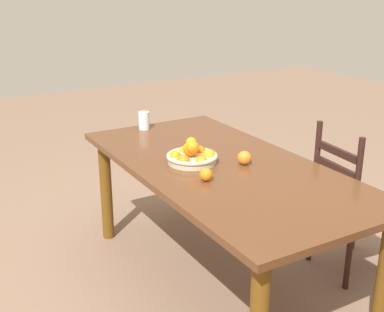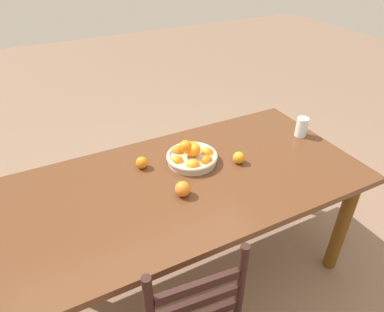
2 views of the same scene
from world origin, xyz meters
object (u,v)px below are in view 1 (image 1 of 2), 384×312
(chair_near_window, at_px, (350,205))
(orange_loose_1, at_px, (206,175))
(dining_table, at_px, (221,180))
(drinking_glass, at_px, (144,121))
(orange_loose_2, at_px, (191,143))
(orange_loose_0, at_px, (244,158))
(fruit_bowl, at_px, (192,156))

(chair_near_window, relative_size, orange_loose_1, 14.06)
(dining_table, distance_m, drinking_glass, 0.89)
(dining_table, relative_size, orange_loose_2, 28.13)
(chair_near_window, distance_m, orange_loose_0, 0.79)
(fruit_bowl, height_order, orange_loose_1, fruit_bowl)
(chair_near_window, height_order, orange_loose_0, chair_near_window)
(orange_loose_2, bearing_deg, fruit_bowl, -28.91)
(fruit_bowl, xyz_separation_m, orange_loose_1, (0.28, -0.08, -0.01))
(orange_loose_1, xyz_separation_m, drinking_glass, (-1.04, 0.13, 0.03))
(dining_table, bearing_deg, orange_loose_2, -179.05)
(fruit_bowl, height_order, orange_loose_0, fruit_bowl)
(orange_loose_0, relative_size, orange_loose_2, 1.14)
(fruit_bowl, distance_m, orange_loose_1, 0.29)
(fruit_bowl, distance_m, orange_loose_0, 0.30)
(orange_loose_0, xyz_separation_m, drinking_glass, (-0.94, -0.19, 0.02))
(fruit_bowl, distance_m, orange_loose_2, 0.27)
(dining_table, distance_m, orange_loose_0, 0.19)
(fruit_bowl, bearing_deg, drinking_glass, 176.06)
(orange_loose_1, height_order, drinking_glass, drinking_glass)
(orange_loose_0, height_order, drinking_glass, drinking_glass)
(fruit_bowl, distance_m, drinking_glass, 0.77)
(dining_table, xyz_separation_m, orange_loose_1, (0.17, -0.21, 0.14))
(dining_table, bearing_deg, orange_loose_1, -50.91)
(dining_table, relative_size, orange_loose_1, 28.73)
(chair_near_window, bearing_deg, drinking_glass, 42.38)
(chair_near_window, xyz_separation_m, drinking_glass, (-1.15, -0.85, 0.39))
(chair_near_window, distance_m, drinking_glass, 1.48)
(dining_table, height_order, chair_near_window, chair_near_window)
(chair_near_window, distance_m, orange_loose_1, 1.05)
(drinking_glass, bearing_deg, dining_table, 5.43)
(orange_loose_1, bearing_deg, fruit_bowl, 164.41)
(fruit_bowl, bearing_deg, orange_loose_2, 151.09)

